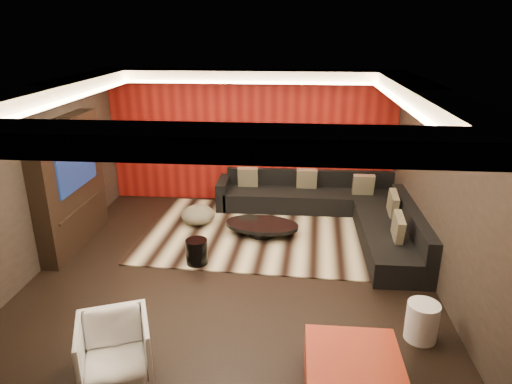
# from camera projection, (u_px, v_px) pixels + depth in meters

# --- Properties ---
(floor) EXTENTS (6.00, 6.00, 0.02)m
(floor) POSITION_uv_depth(u_px,v_px,m) (234.00, 267.00, 7.27)
(floor) COLOR black
(floor) RESTS_ON ground
(ceiling) EXTENTS (6.00, 6.00, 0.02)m
(ceiling) POSITION_uv_depth(u_px,v_px,m) (231.00, 87.00, 6.30)
(ceiling) COLOR silver
(ceiling) RESTS_ON ground
(wall_back) EXTENTS (6.00, 0.02, 2.80)m
(wall_back) POSITION_uv_depth(u_px,v_px,m) (251.00, 137.00, 9.60)
(wall_back) COLOR black
(wall_back) RESTS_ON ground
(wall_left) EXTENTS (0.02, 6.00, 2.80)m
(wall_left) POSITION_uv_depth(u_px,v_px,m) (39.00, 178.00, 7.03)
(wall_left) COLOR black
(wall_left) RESTS_ON ground
(wall_right) EXTENTS (0.02, 6.00, 2.80)m
(wall_right) POSITION_uv_depth(u_px,v_px,m) (440.00, 189.00, 6.55)
(wall_right) COLOR black
(wall_right) RESTS_ON ground
(red_feature_wall) EXTENTS (5.98, 0.05, 2.78)m
(red_feature_wall) POSITION_uv_depth(u_px,v_px,m) (251.00, 137.00, 9.57)
(red_feature_wall) COLOR #6B0C0A
(red_feature_wall) RESTS_ON ground
(soffit_back) EXTENTS (6.00, 0.60, 0.22)m
(soffit_back) POSITION_uv_depth(u_px,v_px,m) (250.00, 76.00, 8.87)
(soffit_back) COLOR silver
(soffit_back) RESTS_ON ground
(soffit_front) EXTENTS (6.00, 0.60, 0.22)m
(soffit_front) POSITION_uv_depth(u_px,v_px,m) (187.00, 142.00, 3.82)
(soffit_front) COLOR silver
(soffit_front) RESTS_ON ground
(soffit_left) EXTENTS (0.60, 4.80, 0.22)m
(soffit_left) POSITION_uv_depth(u_px,v_px,m) (45.00, 93.00, 6.56)
(soffit_left) COLOR silver
(soffit_left) RESTS_ON ground
(soffit_right) EXTENTS (0.60, 4.80, 0.22)m
(soffit_right) POSITION_uv_depth(u_px,v_px,m) (430.00, 98.00, 6.13)
(soffit_right) COLOR silver
(soffit_right) RESTS_ON ground
(cove_back) EXTENTS (4.80, 0.08, 0.04)m
(cove_back) POSITION_uv_depth(u_px,v_px,m) (248.00, 82.00, 8.58)
(cove_back) COLOR #FFD899
(cove_back) RESTS_ON ground
(cove_front) EXTENTS (4.80, 0.08, 0.04)m
(cove_front) POSITION_uv_depth(u_px,v_px,m) (196.00, 142.00, 4.17)
(cove_front) COLOR #FFD899
(cove_front) RESTS_ON ground
(cove_left) EXTENTS (0.08, 4.80, 0.04)m
(cove_left) POSITION_uv_depth(u_px,v_px,m) (69.00, 100.00, 6.56)
(cove_left) COLOR #FFD899
(cove_left) RESTS_ON ground
(cove_right) EXTENTS (0.08, 4.80, 0.04)m
(cove_right) POSITION_uv_depth(u_px,v_px,m) (403.00, 104.00, 6.19)
(cove_right) COLOR #FFD899
(cove_right) RESTS_ON ground
(tv_surround) EXTENTS (0.30, 2.00, 2.20)m
(tv_surround) POSITION_uv_depth(u_px,v_px,m) (70.00, 184.00, 7.68)
(tv_surround) COLOR black
(tv_surround) RESTS_ON ground
(tv_screen) EXTENTS (0.04, 1.30, 0.80)m
(tv_screen) POSITION_uv_depth(u_px,v_px,m) (76.00, 164.00, 7.54)
(tv_screen) COLOR black
(tv_screen) RESTS_ON ground
(tv_shelf) EXTENTS (0.04, 1.60, 0.04)m
(tv_shelf) POSITION_uv_depth(u_px,v_px,m) (82.00, 206.00, 7.80)
(tv_shelf) COLOR black
(tv_shelf) RESTS_ON ground
(rug) EXTENTS (4.14, 3.19, 0.02)m
(rug) POSITION_uv_depth(u_px,v_px,m) (255.00, 232.00, 8.43)
(rug) COLOR #C6B891
(rug) RESTS_ON floor
(coffee_table) EXTENTS (1.50, 1.50, 0.22)m
(coffee_table) POSITION_uv_depth(u_px,v_px,m) (262.00, 229.00, 8.28)
(coffee_table) COLOR black
(coffee_table) RESTS_ON rug
(drum_stool) EXTENTS (0.45, 0.45, 0.41)m
(drum_stool) POSITION_uv_depth(u_px,v_px,m) (197.00, 252.00, 7.25)
(drum_stool) COLOR black
(drum_stool) RESTS_ON rug
(striped_pouf) EXTENTS (0.76, 0.76, 0.35)m
(striped_pouf) POSITION_uv_depth(u_px,v_px,m) (198.00, 215.00, 8.74)
(striped_pouf) COLOR #B7AF8E
(striped_pouf) RESTS_ON rug
(white_side_table) EXTENTS (0.40, 0.40, 0.49)m
(white_side_table) POSITION_uv_depth(u_px,v_px,m) (422.00, 321.00, 5.51)
(white_side_table) COLOR white
(white_side_table) RESTS_ON floor
(orange_ottoman) EXTENTS (0.97, 0.97, 0.43)m
(orange_ottoman) POSITION_uv_depth(u_px,v_px,m) (352.00, 373.00, 4.73)
(orange_ottoman) COLOR maroon
(orange_ottoman) RESTS_ON floor
(armchair) EXTENTS (0.97, 0.98, 0.69)m
(armchair) POSITION_uv_depth(u_px,v_px,m) (115.00, 349.00, 4.88)
(armchair) COLOR white
(armchair) RESTS_ON floor
(sectional_sofa) EXTENTS (3.65, 3.50, 0.75)m
(sectional_sofa) POSITION_uv_depth(u_px,v_px,m) (336.00, 210.00, 8.78)
(sectional_sofa) COLOR black
(sectional_sofa) RESTS_ON floor
(throw_pillows) EXTENTS (3.00, 2.70, 0.50)m
(throw_pillows) POSITION_uv_depth(u_px,v_px,m) (337.00, 192.00, 8.68)
(throw_pillows) COLOR #B9AF88
(throw_pillows) RESTS_ON sectional_sofa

